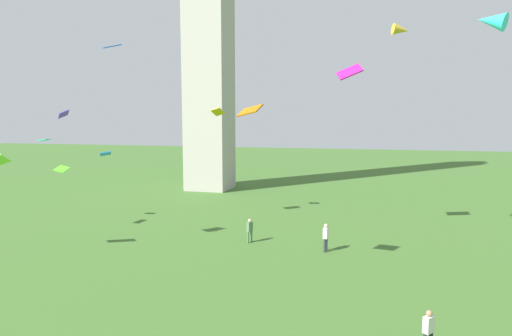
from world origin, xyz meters
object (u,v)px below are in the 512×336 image
object	(u,v)px
person_0	(326,236)
kite_flying_5	(64,114)
kite_flying_7	(112,46)
kite_flying_10	(491,21)
kite_flying_2	(44,140)
kite_flying_6	(62,169)
kite_flying_8	(401,30)
kite_flying_9	(250,110)
kite_flying_3	(350,72)
person_2	(250,229)
kite_flying_4	(218,112)
kite_flying_1	(105,154)
person_1	(428,329)

from	to	relation	value
person_0	kite_flying_5	distance (m)	17.79
kite_flying_7	kite_flying_10	world-z (taller)	kite_flying_7
kite_flying_2	kite_flying_6	xyz separation A→B (m)	(2.38, -1.10, -2.05)
kite_flying_5	kite_flying_6	xyz separation A→B (m)	(-3.84, 4.23, -3.93)
kite_flying_8	kite_flying_9	distance (m)	12.21
kite_flying_2	kite_flying_8	size ratio (longest dim) A/B	0.70
kite_flying_2	kite_flying_5	distance (m)	8.41
kite_flying_3	kite_flying_9	xyz separation A→B (m)	(-4.20, -9.88, -2.79)
kite_flying_5	kite_flying_8	distance (m)	21.33
kite_flying_5	kite_flying_6	world-z (taller)	kite_flying_5
kite_flying_9	kite_flying_6	bearing A→B (deg)	179.46
person_0	kite_flying_3	bearing A→B (deg)	172.17
person_2	kite_flying_6	bearing A→B (deg)	117.78
person_0	kite_flying_4	distance (m)	14.75
kite_flying_8	kite_flying_9	bearing A→B (deg)	120.97
kite_flying_1	kite_flying_5	distance (m)	3.45
kite_flying_5	kite_flying_10	distance (m)	23.69
kite_flying_2	kite_flying_8	bearing A→B (deg)	-173.70
person_2	kite_flying_2	distance (m)	17.49
kite_flying_5	person_1	bearing A→B (deg)	26.06
kite_flying_1	kite_flying_6	bearing A→B (deg)	28.48
kite_flying_5	kite_flying_4	bearing A→B (deg)	109.35
person_1	kite_flying_4	xyz separation A→B (m)	(-14.75, 18.57, 8.07)
kite_flying_3	kite_flying_8	xyz separation A→B (m)	(3.14, -1.56, 2.29)
person_2	kite_flying_4	world-z (taller)	kite_flying_4
kite_flying_1	kite_flying_8	world-z (taller)	kite_flying_8
kite_flying_1	kite_flying_7	world-z (taller)	kite_flying_7
person_2	kite_flying_8	size ratio (longest dim) A/B	1.31
kite_flying_8	person_0	bearing A→B (deg)	98.98
kite_flying_1	kite_flying_8	bearing A→B (deg)	-112.26
person_1	kite_flying_1	xyz separation A→B (m)	(-18.69, 8.42, 5.23)
kite_flying_8	kite_flying_3	bearing A→B (deg)	45.99
kite_flying_2	person_2	bearing A→B (deg)	-177.11
person_0	kite_flying_9	world-z (taller)	kite_flying_9
kite_flying_7	kite_flying_10	xyz separation A→B (m)	(23.09, -4.60, -0.60)
person_1	kite_flying_8	distance (m)	18.48
person_1	kite_flying_3	xyz separation A→B (m)	(-3.79, 14.75, 10.64)
kite_flying_7	kite_flying_8	xyz separation A→B (m)	(19.41, 1.53, 0.39)
kite_flying_1	person_0	bearing A→B (deg)	-116.13
kite_flying_6	kite_flying_7	xyz separation A→B (m)	(4.06, 0.77, 8.74)
kite_flying_3	kite_flying_6	bearing A→B (deg)	0.98
kite_flying_1	kite_flying_5	size ratio (longest dim) A/B	1.12
person_2	kite_flying_4	bearing A→B (deg)	59.05
person_1	kite_flying_10	world-z (taller)	kite_flying_10
person_0	person_2	bearing A→B (deg)	-89.39
kite_flying_3	kite_flying_5	distance (m)	18.59
person_2	kite_flying_5	xyz separation A→B (m)	(-10.26, -5.11, 7.70)
kite_flying_8	kite_flying_10	bearing A→B (deg)	-166.66
kite_flying_7	person_1	bearing A→B (deg)	110.88
kite_flying_1	kite_flying_3	bearing A→B (deg)	-104.06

